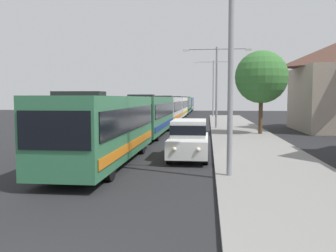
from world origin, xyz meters
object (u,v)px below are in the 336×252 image
at_px(bus_rear, 183,105).
at_px(bus_tail_end, 187,104).
at_px(bus_second_in_line, 150,114).
at_px(streetlamp_near, 231,33).
at_px(bus_fourth_in_line, 177,106).
at_px(bus_middle, 167,109).
at_px(streetlamp_far, 213,82).
at_px(white_suv, 189,138).
at_px(bus_lead, 105,127).
at_px(roadside_tree, 261,77).
at_px(streetlamp_mid, 217,78).

bearing_deg(bus_rear, bus_tail_end, 90.00).
relative_size(bus_second_in_line, streetlamp_near, 1.47).
relative_size(bus_fourth_in_line, bus_tail_end, 1.05).
relative_size(bus_middle, streetlamp_far, 1.37).
height_order(white_suv, streetlamp_near, streetlamp_near).
xyz_separation_m(bus_lead, bus_fourth_in_line, (0.00, 38.03, 0.00)).
height_order(bus_tail_end, streetlamp_near, streetlamp_near).
xyz_separation_m(bus_middle, streetlamp_far, (5.40, 14.99, 3.66)).
bearing_deg(bus_second_in_line, bus_lead, -90.00).
relative_size(bus_middle, roadside_tree, 1.79).
distance_m(bus_tail_end, white_suv, 63.05).
bearing_deg(streetlamp_mid, bus_fourth_in_line, 105.63).
relative_size(bus_rear, bus_tail_end, 1.07).
distance_m(bus_tail_end, streetlamp_near, 67.58).
bearing_deg(bus_fourth_in_line, bus_second_in_line, -90.00).
bearing_deg(bus_middle, bus_rear, 90.00).
height_order(bus_second_in_line, streetlamp_near, streetlamp_near).
bearing_deg(streetlamp_near, bus_second_in_line, 109.66).
xyz_separation_m(bus_lead, white_suv, (3.70, 1.76, -0.66)).
bearing_deg(streetlamp_far, bus_rear, 115.72).
xyz_separation_m(bus_middle, bus_rear, (0.00, 26.20, 0.00)).
bearing_deg(bus_fourth_in_line, bus_lead, -90.00).
xyz_separation_m(bus_lead, bus_rear, (0.00, 51.26, 0.00)).
height_order(bus_rear, streetlamp_near, streetlamp_near).
bearing_deg(bus_rear, bus_fourth_in_line, -90.00).
bearing_deg(bus_rear, streetlamp_far, -64.28).
distance_m(bus_second_in_line, roadside_tree, 9.24).
height_order(bus_fourth_in_line, streetlamp_far, streetlamp_far).
bearing_deg(bus_lead, bus_fourth_in_line, 90.00).
relative_size(bus_tail_end, streetlamp_mid, 1.53).
bearing_deg(bus_rear, bus_lead, -90.00).
bearing_deg(streetlamp_mid, streetlamp_near, -90.00).
height_order(bus_second_in_line, bus_tail_end, same).
xyz_separation_m(bus_second_in_line, bus_tail_end, (-0.00, 52.16, -0.00)).
bearing_deg(roadside_tree, bus_fourth_in_line, 109.45).
bearing_deg(bus_rear, streetlamp_near, -84.27).
relative_size(bus_tail_end, streetlamp_near, 1.38).
xyz_separation_m(bus_rear, streetlamp_near, (5.40, -53.83, 3.59)).
bearing_deg(bus_tail_end, streetlamp_near, -85.41).
xyz_separation_m(bus_tail_end, streetlamp_mid, (5.40, -45.96, 3.19)).
height_order(bus_second_in_line, streetlamp_mid, streetlamp_mid).
distance_m(streetlamp_near, roadside_tree, 16.21).
relative_size(bus_second_in_line, streetlamp_mid, 1.63).
bearing_deg(streetlamp_far, bus_lead, -97.68).
relative_size(streetlamp_mid, roadside_tree, 1.17).
height_order(bus_middle, bus_tail_end, same).
bearing_deg(streetlamp_mid, white_suv, -95.72).
distance_m(bus_middle, bus_rear, 26.20).
xyz_separation_m(bus_rear, streetlamp_mid, (5.40, -32.52, 3.19)).
bearing_deg(streetlamp_far, roadside_tree, -82.88).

